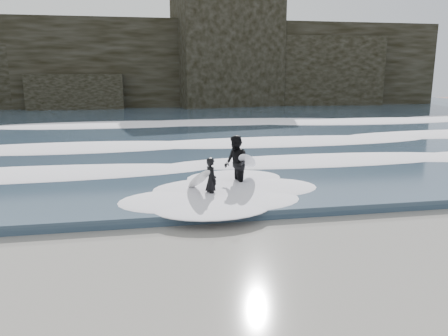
{
  "coord_description": "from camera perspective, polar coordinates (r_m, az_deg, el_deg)",
  "views": [
    {
      "loc": [
        -1.07,
        -8.53,
        4.18
      ],
      "look_at": [
        1.59,
        5.71,
        1.0
      ],
      "focal_mm": 35.0,
      "sensor_mm": 36.0,
      "label": 1
    }
  ],
  "objects": [
    {
      "name": "headland",
      "position": [
        54.54,
        -9.71,
        13.06
      ],
      "size": [
        70.0,
        9.0,
        10.0
      ],
      "primitive_type": "cube",
      "color": "black",
      "rests_on": "ground"
    },
    {
      "name": "foam_near",
      "position": [
        17.96,
        -6.94,
        0.14
      ],
      "size": [
        60.0,
        3.2,
        0.2
      ],
      "primitive_type": "ellipsoid",
      "color": "white",
      "rests_on": "sea"
    },
    {
      "name": "ground",
      "position": [
        9.55,
        -3.18,
        -13.57
      ],
      "size": [
        120.0,
        120.0,
        0.0
      ],
      "primitive_type": "plane",
      "color": "#8C5B4E",
      "rests_on": "ground"
    },
    {
      "name": "foam_far",
      "position": [
        33.75,
        -8.75,
        5.88
      ],
      "size": [
        60.0,
        4.8,
        0.3
      ],
      "primitive_type": "ellipsoid",
      "color": "white",
      "rests_on": "sea"
    },
    {
      "name": "sea",
      "position": [
        37.76,
        -8.95,
        6.09
      ],
      "size": [
        90.0,
        52.0,
        0.3
      ],
      "primitive_type": "cube",
      "color": "#2C3F51",
      "rests_on": "ground"
    },
    {
      "name": "surfer_right",
      "position": [
        15.54,
        1.68,
        0.61
      ],
      "size": [
        1.5,
        2.14,
        2.01
      ],
      "color": "black",
      "rests_on": "ground"
    },
    {
      "name": "foam_mid",
      "position": [
        24.83,
        -8.01,
        3.55
      ],
      "size": [
        60.0,
        4.0,
        0.24
      ],
      "primitive_type": "ellipsoid",
      "color": "white",
      "rests_on": "sea"
    },
    {
      "name": "surfer_left",
      "position": [
        14.19,
        -2.07,
        -1.58
      ],
      "size": [
        1.08,
        1.72,
        1.5
      ],
      "color": "black",
      "rests_on": "ground"
    }
  ]
}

